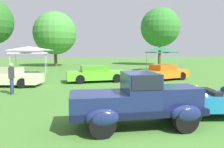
{
  "coord_description": "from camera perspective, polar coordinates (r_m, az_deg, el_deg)",
  "views": [
    {
      "loc": [
        -2.39,
        -6.0,
        2.39
      ],
      "look_at": [
        0.04,
        3.67,
        1.28
      ],
      "focal_mm": 35.1,
      "sensor_mm": 36.0,
      "label": 1
    }
  ],
  "objects": [
    {
      "name": "ground_plane",
      "position": [
        6.89,
        7.36,
        -14.04
      ],
      "size": [
        120.0,
        120.0,
        0.0
      ],
      "primitive_type": "plane",
      "color": "#42752D"
    },
    {
      "name": "feature_pickup_truck",
      "position": [
        6.85,
        6.65,
        -6.62
      ],
      "size": [
        4.23,
        2.08,
        1.7
      ],
      "color": "black",
      "rests_on": "ground_plane"
    },
    {
      "name": "show_car_cream",
      "position": [
        15.93,
        -25.55,
        -0.73
      ],
      "size": [
        4.54,
        2.77,
        1.22
      ],
      "color": "beige",
      "rests_on": "ground_plane"
    },
    {
      "name": "show_car_lime",
      "position": [
        16.38,
        -4.09,
        0.05
      ],
      "size": [
        4.47,
        1.77,
        1.22
      ],
      "color": "#60C62D",
      "rests_on": "ground_plane"
    },
    {
      "name": "show_car_orange",
      "position": [
        17.86,
        13.39,
        0.41
      ],
      "size": [
        4.11,
        2.56,
        1.22
      ],
      "color": "orange",
      "rests_on": "ground_plane"
    },
    {
      "name": "spectator_near_truck",
      "position": [
        12.93,
        -24.7,
        -0.8
      ],
      "size": [
        0.25,
        0.41,
        1.69
      ],
      "color": "#283351",
      "rests_on": "ground_plane"
    },
    {
      "name": "canopy_tent_left_field",
      "position": [
        22.2,
        -20.76,
        6.03
      ],
      "size": [
        3.27,
        3.27,
        2.71
      ],
      "color": "#B7B7BC",
      "rests_on": "ground_plane"
    },
    {
      "name": "canopy_tent_center_field",
      "position": [
        25.25,
        12.77,
        6.27
      ],
      "size": [
        2.75,
        2.75,
        2.71
      ],
      "color": "#B7B7BC",
      "rests_on": "ground_plane"
    },
    {
      "name": "treeline_center",
      "position": [
        32.84,
        -14.64,
        10.26
      ],
      "size": [
        6.14,
        6.14,
        7.82
      ],
      "color": "brown",
      "rests_on": "ground_plane"
    },
    {
      "name": "treeline_mid_right",
      "position": [
        35.24,
        12.42,
        11.79
      ],
      "size": [
        6.03,
        6.03,
        8.85
      ],
      "color": "brown",
      "rests_on": "ground_plane"
    }
  ]
}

